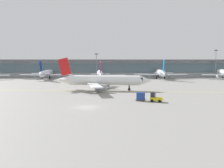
% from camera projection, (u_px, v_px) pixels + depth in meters
% --- Properties ---
extents(ground_plane, '(400.00, 400.00, 0.00)m').
position_uv_depth(ground_plane, '(86.00, 107.00, 47.97)').
color(ground_plane, gray).
extents(taxiway_centreline_stripe, '(109.49, 11.35, 0.01)m').
position_uv_depth(taxiway_centreline_stripe, '(104.00, 91.00, 73.02)').
color(taxiway_centreline_stripe, yellow).
rests_on(taxiway_centreline_stripe, ground_plane).
extents(terminal_concourse, '(192.27, 11.00, 9.60)m').
position_uv_depth(terminal_concourse, '(101.00, 68.00, 138.59)').
color(terminal_concourse, '#9EA3A8').
rests_on(terminal_concourse, ground_plane).
extents(gate_airplane_1, '(26.07, 28.01, 9.29)m').
position_uv_depth(gate_airplane_1, '(46.00, 73.00, 120.69)').
color(gate_airplane_1, silver).
rests_on(gate_airplane_1, ground_plane).
extents(gate_airplane_2, '(25.33, 27.28, 9.03)m').
position_uv_depth(gate_airplane_2, '(100.00, 74.00, 117.10)').
color(gate_airplane_2, silver).
rests_on(gate_airplane_2, ground_plane).
extents(gate_airplane_3, '(26.98, 29.11, 9.64)m').
position_uv_depth(gate_airplane_3, '(160.00, 73.00, 122.98)').
color(gate_airplane_3, silver).
rests_on(gate_airplane_3, ground_plane).
extents(taxiing_regional_jet, '(30.27, 28.00, 10.02)m').
position_uv_depth(taxiing_regional_jet, '(103.00, 81.00, 74.75)').
color(taxiing_regional_jet, white).
rests_on(taxiing_regional_jet, ground_plane).
extents(baggage_tug, '(2.94, 2.40, 2.10)m').
position_uv_depth(baggage_tug, '(155.00, 98.00, 54.23)').
color(baggage_tug, yellow).
rests_on(baggage_tug, ground_plane).
extents(cargo_dolly_lead, '(2.56, 2.30, 1.94)m').
position_uv_depth(cargo_dolly_lead, '(141.00, 96.00, 55.48)').
color(cargo_dolly_lead, '#595B60').
rests_on(cargo_dolly_lead, ground_plane).
extents(apron_light_mast_1, '(1.80, 0.36, 12.73)m').
position_uv_depth(apron_light_mast_1, '(96.00, 64.00, 129.82)').
color(apron_light_mast_1, gray).
rests_on(apron_light_mast_1, ground_plane).
extents(apron_light_mast_2, '(1.80, 0.36, 14.87)m').
position_uv_depth(apron_light_mast_2, '(216.00, 62.00, 133.21)').
color(apron_light_mast_2, gray).
rests_on(apron_light_mast_2, ground_plane).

